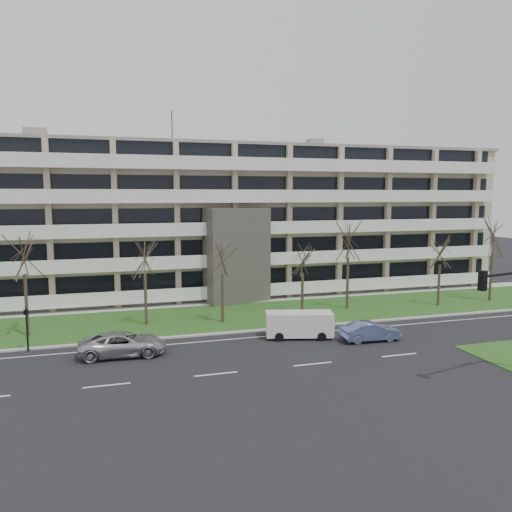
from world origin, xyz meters
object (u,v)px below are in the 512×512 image
object	(u,v)px
white_van	(300,322)
blue_sedan	(370,331)
pedestrian_signal	(27,324)
silver_pickup	(123,344)

from	to	relation	value
white_van	blue_sedan	bearing A→B (deg)	-11.08
pedestrian_signal	blue_sedan	bearing A→B (deg)	-1.03
white_van	pedestrian_signal	bearing A→B (deg)	-171.74
silver_pickup	pedestrian_signal	bearing A→B (deg)	68.29
blue_sedan	pedestrian_signal	bearing A→B (deg)	81.73
silver_pickup	white_van	world-z (taller)	white_van
silver_pickup	blue_sedan	world-z (taller)	silver_pickup
white_van	pedestrian_signal	world-z (taller)	pedestrian_signal
silver_pickup	blue_sedan	bearing A→B (deg)	-93.22
blue_sedan	silver_pickup	bearing A→B (deg)	86.86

